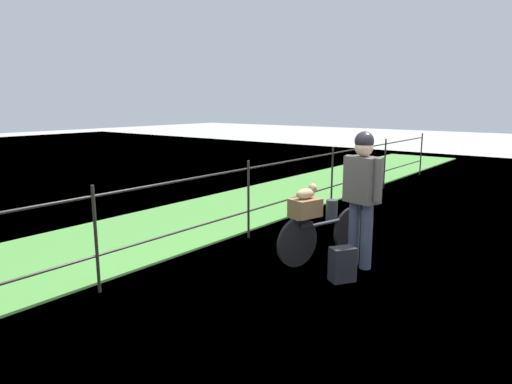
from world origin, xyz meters
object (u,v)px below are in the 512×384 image
bicycle_main (324,234)px  wooden_crate (305,208)px  cyclist_person (362,188)px  mooring_bollard (332,210)px  terrier_dog (307,192)px  backpack_on_paving (342,264)px

bicycle_main → wooden_crate: wooden_crate is taller
cyclist_person → mooring_bollard: 2.38m
terrier_dog → cyclist_person: size_ratio=0.19×
terrier_dog → cyclist_person: cyclist_person is taller
mooring_bollard → backpack_on_paving: bearing=-148.8°
wooden_crate → backpack_on_paving: (-0.20, -0.64, -0.54)m
backpack_on_paving → wooden_crate: bearing=-74.5°
wooden_crate → mooring_bollard: wooden_crate is taller
wooden_crate → cyclist_person: size_ratio=0.21×
bicycle_main → backpack_on_paving: 0.77m
cyclist_person → mooring_bollard: size_ratio=4.56×
backpack_on_paving → mooring_bollard: size_ratio=1.08×
terrier_dog → mooring_bollard: bearing=20.5°
terrier_dog → cyclist_person: 0.67m
cyclist_person → mooring_bollard: bearing=37.4°
terrier_dog → cyclist_person: bearing=-58.4°
wooden_crate → mooring_bollard: size_ratio=0.97×
wooden_crate → cyclist_person: 0.73m
terrier_dog → backpack_on_paving: bearing=-109.4°
mooring_bollard → bicycle_main: bearing=-154.1°
cyclist_person → wooden_crate: bearing=123.1°
wooden_crate → terrier_dog: bearing=-15.8°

